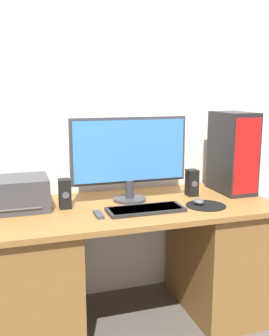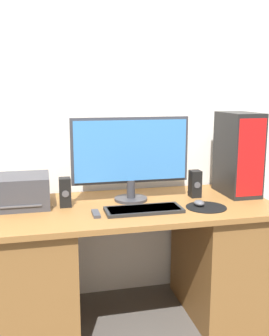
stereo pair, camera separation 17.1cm
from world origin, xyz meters
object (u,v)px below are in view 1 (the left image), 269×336
at_px(speaker_right, 192,183).
at_px(remote_control, 99,215).
at_px(printer, 20,193).
at_px(keyboard, 146,209).
at_px(mouse, 199,202).
at_px(computer_tower, 233,153).
at_px(monitor, 129,154).
at_px(speaker_left, 65,194).

bearing_deg(speaker_right, remote_control, -160.76).
bearing_deg(printer, keyboard, -21.06).
bearing_deg(keyboard, printer, 158.94).
relative_size(keyboard, mouse, 5.78).
bearing_deg(keyboard, computer_tower, 18.91).
bearing_deg(keyboard, monitor, 95.01).
bearing_deg(keyboard, remote_control, -178.59).
bearing_deg(computer_tower, monitor, 179.67).
bearing_deg(keyboard, mouse, 3.03).
relative_size(keyboard, speaker_right, 2.55).
height_order(keyboard, speaker_right, speaker_right).
relative_size(speaker_left, remote_control, 1.38).
height_order(monitor, remote_control, monitor).
xyz_separation_m(keyboard, computer_tower, (0.67, 0.23, 0.25)).
bearing_deg(speaker_left, keyboard, -25.12).
bearing_deg(monitor, printer, 178.51).
bearing_deg(speaker_left, remote_control, -53.50).
height_order(mouse, speaker_right, speaker_right).
bearing_deg(remote_control, printer, 146.40).
height_order(monitor, speaker_left, monitor).
relative_size(mouse, printer, 0.24).
relative_size(mouse, computer_tower, 0.14).
bearing_deg(remote_control, computer_tower, 14.19).
bearing_deg(remote_control, keyboard, 1.41).
relative_size(speaker_right, remote_control, 1.38).
distance_m(computer_tower, speaker_right, 0.33).
bearing_deg(computer_tower, speaker_right, -177.89).
distance_m(computer_tower, remote_control, 0.99).
distance_m(monitor, mouse, 0.48).
distance_m(keyboard, printer, 0.70).
height_order(monitor, keyboard, monitor).
distance_m(printer, speaker_left, 0.24).
relative_size(keyboard, computer_tower, 0.82).
bearing_deg(computer_tower, speaker_left, -178.03).
xyz_separation_m(monitor, mouse, (0.35, -0.21, -0.26)).
xyz_separation_m(mouse, computer_tower, (0.34, 0.21, 0.24)).
xyz_separation_m(keyboard, speaker_right, (0.38, 0.22, 0.07)).
relative_size(computer_tower, remote_control, 4.30).
distance_m(keyboard, remote_control, 0.26).
distance_m(printer, remote_control, 0.47).
xyz_separation_m(keyboard, remote_control, (-0.26, -0.01, -0.00)).
xyz_separation_m(keyboard, speaker_left, (-0.41, 0.19, 0.07)).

